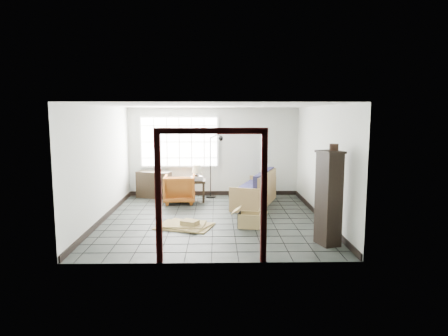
{
  "coord_description": "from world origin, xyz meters",
  "views": [
    {
      "loc": [
        0.08,
        -9.0,
        2.42
      ],
      "look_at": [
        0.26,
        0.3,
        1.15
      ],
      "focal_mm": 32.0,
      "sensor_mm": 36.0,
      "label": 1
    }
  ],
  "objects_px": {
    "tall_shelf": "(329,197)",
    "armchair": "(180,187)",
    "side_table": "(196,184)",
    "futon_sofa": "(257,192)"
  },
  "relations": [
    {
      "from": "tall_shelf",
      "to": "armchair",
      "type": "bearing_deg",
      "value": 112.89
    },
    {
      "from": "futon_sofa",
      "to": "tall_shelf",
      "type": "relative_size",
      "value": 1.25
    },
    {
      "from": "side_table",
      "to": "tall_shelf",
      "type": "height_order",
      "value": "tall_shelf"
    },
    {
      "from": "armchair",
      "to": "tall_shelf",
      "type": "height_order",
      "value": "tall_shelf"
    },
    {
      "from": "futon_sofa",
      "to": "side_table",
      "type": "relative_size",
      "value": 3.72
    },
    {
      "from": "futon_sofa",
      "to": "tall_shelf",
      "type": "xyz_separation_m",
      "value": [
        0.99,
        -3.31,
        0.56
      ]
    },
    {
      "from": "futon_sofa",
      "to": "armchair",
      "type": "distance_m",
      "value": 2.1
    },
    {
      "from": "armchair",
      "to": "futon_sofa",
      "type": "bearing_deg",
      "value": 170.58
    },
    {
      "from": "armchair",
      "to": "tall_shelf",
      "type": "distance_m",
      "value": 4.73
    },
    {
      "from": "side_table",
      "to": "tall_shelf",
      "type": "bearing_deg",
      "value": -55.11
    }
  ]
}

